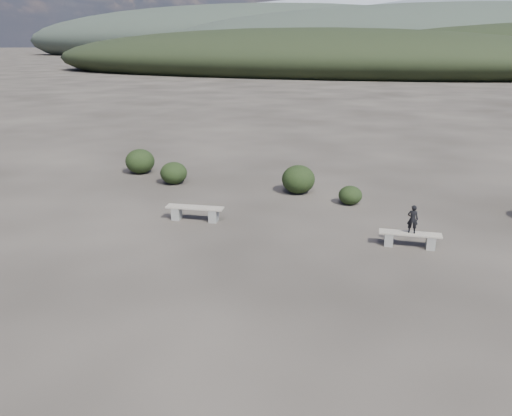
% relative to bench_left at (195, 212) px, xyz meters
% --- Properties ---
extents(ground, '(1200.00, 1200.00, 0.00)m').
position_rel_bench_left_xyz_m(ground, '(3.06, -4.63, -0.30)').
color(ground, '#292420').
rests_on(ground, ground).
extents(bench_left, '(2.00, 0.73, 0.49)m').
position_rel_bench_left_xyz_m(bench_left, '(0.00, 0.00, 0.00)').
color(bench_left, gray).
rests_on(bench_left, ground).
extents(bench_right, '(1.82, 0.60, 0.45)m').
position_rel_bench_left_xyz_m(bench_right, '(7.01, 0.14, -0.03)').
color(bench_right, gray).
rests_on(bench_right, ground).
extents(seated_person, '(0.33, 0.24, 0.86)m').
position_rel_bench_left_xyz_m(seated_person, '(7.04, 0.15, 0.58)').
color(seated_person, black).
rests_on(seated_person, bench_right).
extents(shrub_a, '(1.15, 1.15, 0.94)m').
position_rel_bench_left_xyz_m(shrub_a, '(-3.01, 3.90, 0.17)').
color(shrub_a, black).
rests_on(shrub_a, ground).
extents(shrub_b, '(1.33, 1.33, 1.14)m').
position_rel_bench_left_xyz_m(shrub_b, '(2.38, 4.40, 0.27)').
color(shrub_b, black).
rests_on(shrub_b, ground).
extents(shrub_c, '(0.88, 0.88, 0.70)m').
position_rel_bench_left_xyz_m(shrub_c, '(4.61, 3.65, 0.05)').
color(shrub_c, black).
rests_on(shrub_c, ground).
extents(shrub_f, '(1.33, 1.33, 1.12)m').
position_rel_bench_left_xyz_m(shrub_f, '(-5.37, 4.96, 0.26)').
color(shrub_f, black).
rests_on(shrub_f, ground).
extents(mountain_ridges, '(500.00, 400.00, 56.00)m').
position_rel_bench_left_xyz_m(mountain_ridges, '(-4.42, 334.43, 10.54)').
color(mountain_ridges, black).
rests_on(mountain_ridges, ground).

